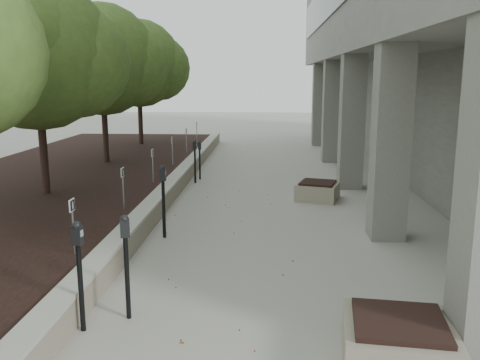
% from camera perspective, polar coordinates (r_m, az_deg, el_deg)
% --- Properties ---
extents(retaining_wall, '(0.39, 26.00, 0.50)m').
position_cam_1_polar(retaining_wall, '(14.20, -7.97, -1.29)').
color(retaining_wall, '#A19580').
rests_on(retaining_wall, ground).
extents(planting_bed, '(7.00, 26.00, 0.40)m').
position_cam_1_polar(planting_bed, '(15.35, -21.55, -1.23)').
color(planting_bed, black).
rests_on(planting_bed, ground).
extents(crabapple_tree_3, '(4.60, 4.00, 5.44)m').
position_cam_1_polar(crabapple_tree_3, '(13.82, -21.50, 9.70)').
color(crabapple_tree_3, '#3D5C23').
rests_on(crabapple_tree_3, planting_bed).
extents(crabapple_tree_4, '(4.60, 4.00, 5.44)m').
position_cam_1_polar(crabapple_tree_4, '(18.49, -15.02, 10.32)').
color(crabapple_tree_4, '#3D5C23').
rests_on(crabapple_tree_4, planting_bed).
extents(crabapple_tree_5, '(4.60, 4.00, 5.44)m').
position_cam_1_polar(crabapple_tree_5, '(23.30, -11.17, 10.63)').
color(crabapple_tree_5, '#3D5C23').
rests_on(crabapple_tree_5, planting_bed).
extents(parking_sign_3, '(0.04, 0.22, 0.96)m').
position_cam_1_polar(parking_sign_3, '(9.06, -18.06, -4.96)').
color(parking_sign_3, black).
rests_on(parking_sign_3, planting_bed).
extents(parking_sign_4, '(0.04, 0.22, 0.96)m').
position_cam_1_polar(parking_sign_4, '(11.82, -12.87, -0.93)').
color(parking_sign_4, black).
rests_on(parking_sign_4, planting_bed).
extents(parking_sign_5, '(0.04, 0.22, 0.96)m').
position_cam_1_polar(parking_sign_5, '(14.67, -9.67, 1.56)').
color(parking_sign_5, black).
rests_on(parking_sign_5, planting_bed).
extents(parking_sign_6, '(0.04, 0.22, 0.96)m').
position_cam_1_polar(parking_sign_6, '(17.57, -7.52, 3.23)').
color(parking_sign_6, black).
rests_on(parking_sign_6, planting_bed).
extents(parking_sign_7, '(0.04, 0.22, 0.96)m').
position_cam_1_polar(parking_sign_7, '(20.50, -5.98, 4.43)').
color(parking_sign_7, black).
rests_on(parking_sign_7, planting_bed).
extents(parking_sign_8, '(0.04, 0.22, 0.96)m').
position_cam_1_polar(parking_sign_8, '(23.45, -4.82, 5.32)').
color(parking_sign_8, black).
rests_on(parking_sign_8, planting_bed).
extents(parking_meter_1, '(0.17, 0.14, 1.52)m').
position_cam_1_polar(parking_meter_1, '(7.16, -17.36, -10.26)').
color(parking_meter_1, black).
rests_on(parking_meter_1, ground).
extents(parking_meter_2, '(0.17, 0.15, 1.51)m').
position_cam_1_polar(parking_meter_2, '(7.36, -12.49, -9.48)').
color(parking_meter_2, black).
rests_on(parking_meter_2, ground).
extents(parking_meter_3, '(0.16, 0.11, 1.55)m').
position_cam_1_polar(parking_meter_3, '(10.84, -8.51, -2.42)').
color(parking_meter_3, black).
rests_on(parking_meter_3, ground).
extents(parking_meter_4, '(0.15, 0.12, 1.38)m').
position_cam_1_polar(parking_meter_4, '(16.38, -5.03, 2.03)').
color(parking_meter_4, black).
rests_on(parking_meter_4, ground).
extents(parking_meter_5, '(0.13, 0.10, 1.27)m').
position_cam_1_polar(parking_meter_5, '(16.98, -4.50, 2.18)').
color(parking_meter_5, black).
rests_on(parking_meter_5, ground).
extents(planter_front, '(1.39, 1.39, 0.59)m').
position_cam_1_polar(planter_front, '(6.55, 17.18, -16.89)').
color(planter_front, '#A19580').
rests_on(planter_front, ground).
extents(planter_back, '(1.34, 1.34, 0.50)m').
position_cam_1_polar(planter_back, '(14.36, 8.62, -1.16)').
color(planter_back, '#A19580').
rests_on(planter_back, ground).
extents(berry_scatter, '(3.30, 14.10, 0.02)m').
position_cam_1_polar(berry_scatter, '(10.20, -2.65, -7.68)').
color(berry_scatter, maroon).
rests_on(berry_scatter, ground).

